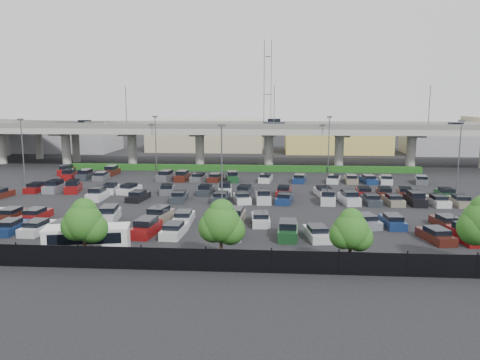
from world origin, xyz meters
name	(u,v)px	position (x,y,z in m)	size (l,w,h in m)	color
ground	(229,198)	(0.00, 0.00, 0.00)	(280.00, 280.00, 0.00)	black
overpass	(243,132)	(-0.21, 32.01, 6.97)	(150.00, 13.00, 15.80)	gray
on_ramp	(23,128)	(-52.10, 43.05, 6.86)	(50.93, 30.13, 8.80)	gray
hedge	(241,168)	(0.00, 25.00, 0.55)	(66.00, 1.60, 1.10)	#1B4313
fence	(192,260)	(-0.05, -28.00, 0.90)	(70.00, 0.10, 2.00)	black
tree_row	(204,222)	(0.70, -26.53, 3.52)	(65.07, 3.66, 5.94)	#332316
shuttle_bus	(87,238)	(-9.85, -24.12, 1.24)	(7.44, 3.79, 2.28)	silver
parked_cars	(220,198)	(-0.75, -3.11, 0.61)	(63.10, 41.59, 1.67)	black
light_poles	(200,150)	(-4.13, 2.00, 6.24)	(66.90, 48.38, 10.30)	#4E4E53
distant_buildings	(298,137)	(12.38, 61.81, 3.74)	(138.00, 24.00, 9.00)	gray
comm_tower	(268,92)	(4.00, 74.00, 15.61)	(2.40, 2.40, 30.00)	#4E4E53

